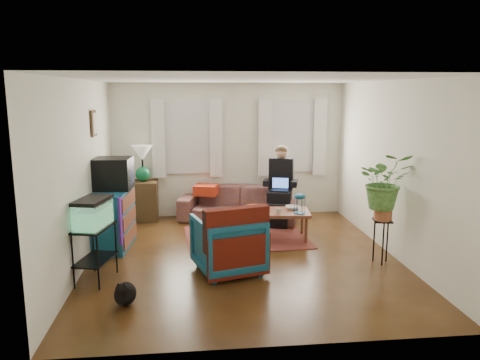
{
  "coord_description": "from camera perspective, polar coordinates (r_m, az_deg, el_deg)",
  "views": [
    {
      "loc": [
        -0.75,
        -6.59,
        2.43
      ],
      "look_at": [
        0.0,
        0.4,
        1.1
      ],
      "focal_mm": 35.0,
      "sensor_mm": 36.0,
      "label": 1
    }
  ],
  "objects": [
    {
      "name": "aquarium",
      "position": [
        6.25,
        -17.5,
        -3.78
      ],
      "size": [
        0.46,
        0.65,
        0.38
      ],
      "primitive_type": "cube",
      "rotation": [
        0.0,
        0.0,
        -0.24
      ],
      "color": "#7FD899",
      "rests_on": "aquarium_stand"
    },
    {
      "name": "sofa",
      "position": [
        8.91,
        -0.18,
        -2.25
      ],
      "size": [
        2.36,
        1.46,
        0.86
      ],
      "primitive_type": "imported",
      "rotation": [
        0.0,
        0.0,
        -0.29
      ],
      "color": "brown",
      "rests_on": "floor"
    },
    {
      "name": "window_right",
      "position": [
        9.33,
        6.31,
        5.23
      ],
      "size": [
        1.08,
        0.04,
        1.38
      ],
      "primitive_type": "cube",
      "color": "white",
      "rests_on": "wall_back"
    },
    {
      "name": "curtains_right",
      "position": [
        9.25,
        6.41,
        5.18
      ],
      "size": [
        1.36,
        0.06,
        1.5
      ],
      "primitive_type": "cube",
      "color": "white",
      "rests_on": "wall_back"
    },
    {
      "name": "dresser",
      "position": [
        7.66,
        -15.28,
        -4.58
      ],
      "size": [
        0.6,
        1.06,
        0.92
      ],
      "primitive_type": "cube",
      "rotation": [
        0.0,
        0.0,
        -0.08
      ],
      "color": "#126F6F",
      "rests_on": "floor"
    },
    {
      "name": "potted_plant",
      "position": [
        6.86,
        17.19,
        -1.14
      ],
      "size": [
        0.83,
        0.75,
        0.81
      ],
      "primitive_type": "imported",
      "rotation": [
        0.0,
        0.0,
        -0.19
      ],
      "color": "#599947",
      "rests_on": "plant_stand"
    },
    {
      "name": "armchair",
      "position": [
        6.41,
        -1.48,
        -7.44
      ],
      "size": [
        1.03,
        0.99,
        0.87
      ],
      "primitive_type": "imported",
      "rotation": [
        0.0,
        0.0,
        3.42
      ],
      "color": "navy",
      "rests_on": "floor"
    },
    {
      "name": "serape_throw",
      "position": [
        6.06,
        -0.36,
        -6.73
      ],
      "size": [
        0.89,
        0.43,
        0.71
      ],
      "primitive_type": "cube",
      "rotation": [
        0.0,
        0.0,
        0.28
      ],
      "color": "#9E0A0A",
      "rests_on": "armchair"
    },
    {
      "name": "snack_tray",
      "position": [
        7.94,
        1.84,
        -3.36
      ],
      "size": [
        0.39,
        0.39,
        0.04
      ],
      "primitive_type": "cylinder",
      "rotation": [
        0.0,
        0.0,
        -0.1
      ],
      "color": "#B21414",
      "rests_on": "coffee_table"
    },
    {
      "name": "floor",
      "position": [
        7.06,
        0.35,
        -9.41
      ],
      "size": [
        4.5,
        5.0,
        0.01
      ],
      "primitive_type": "cube",
      "color": "#4F2B14",
      "rests_on": "ground"
    },
    {
      "name": "bowl",
      "position": [
        7.94,
        6.41,
        -3.38
      ],
      "size": [
        0.25,
        0.25,
        0.06
      ],
      "primitive_type": "imported",
      "rotation": [
        0.0,
        0.0,
        -0.1
      ],
      "color": "white",
      "rests_on": "coffee_table"
    },
    {
      "name": "crt_tv",
      "position": [
        7.6,
        -15.21,
        0.78
      ],
      "size": [
        0.61,
        0.56,
        0.49
      ],
      "primitive_type": "cube",
      "rotation": [
        0.0,
        0.0,
        -0.08
      ],
      "color": "black",
      "rests_on": "dresser"
    },
    {
      "name": "window_left",
      "position": [
        9.11,
        -6.44,
        5.1
      ],
      "size": [
        1.08,
        0.04,
        1.38
      ],
      "primitive_type": "cube",
      "color": "white",
      "rests_on": "wall_back"
    },
    {
      "name": "seated_person",
      "position": [
        8.76,
        4.95,
        -1.01
      ],
      "size": [
        0.72,
        0.81,
        1.32
      ],
      "primitive_type": null,
      "rotation": [
        0.0,
        0.0,
        -0.29
      ],
      "color": "black",
      "rests_on": "sofa"
    },
    {
      "name": "coffee_table",
      "position": [
        7.88,
        4.17,
        -5.46
      ],
      "size": [
        1.22,
        0.75,
        0.48
      ],
      "primitive_type": "cube",
      "rotation": [
        0.0,
        0.0,
        -0.1
      ],
      "color": "brown",
      "rests_on": "floor"
    },
    {
      "name": "area_rug",
      "position": [
        7.99,
        0.71,
        -6.94
      ],
      "size": [
        2.11,
        1.74,
        0.01
      ],
      "primitive_type": "cube",
      "rotation": [
        0.0,
        0.0,
        0.07
      ],
      "color": "maroon",
      "rests_on": "floor"
    },
    {
      "name": "black_cat",
      "position": [
        5.69,
        -13.83,
        -13.05
      ],
      "size": [
        0.28,
        0.41,
        0.33
      ],
      "primitive_type": "ellipsoid",
      "rotation": [
        0.0,
        0.0,
        -0.08
      ],
      "color": "black",
      "rests_on": "floor"
    },
    {
      "name": "plant_stand",
      "position": [
        7.05,
        16.85,
        -7.18
      ],
      "size": [
        0.32,
        0.32,
        0.64
      ],
      "primitive_type": "cube",
      "rotation": [
        0.0,
        0.0,
        -0.19
      ],
      "color": "black",
      "rests_on": "floor"
    },
    {
      "name": "side_table",
      "position": [
        9.14,
        -11.63,
        -2.48
      ],
      "size": [
        0.53,
        0.53,
        0.76
      ],
      "primitive_type": "cube",
      "rotation": [
        0.0,
        0.0,
        0.01
      ],
      "color": "#3B2416",
      "rests_on": "floor"
    },
    {
      "name": "wall_left",
      "position": [
        6.85,
        -18.68,
        0.65
      ],
      "size": [
        0.01,
        5.0,
        2.6
      ],
      "primitive_type": "cube",
      "color": "silver",
      "rests_on": "floor"
    },
    {
      "name": "table_lamp",
      "position": [
        9.01,
        -11.8,
        1.89
      ],
      "size": [
        0.39,
        0.39,
        0.69
      ],
      "primitive_type": null,
      "rotation": [
        0.0,
        0.0,
        0.01
      ],
      "color": "white",
      "rests_on": "side_table"
    },
    {
      "name": "ceiling",
      "position": [
        6.63,
        0.38,
        12.18
      ],
      "size": [
        4.5,
        5.0,
        0.01
      ],
      "primitive_type": "cube",
      "color": "white",
      "rests_on": "wall_back"
    },
    {
      "name": "wall_front",
      "position": [
        4.31,
        4.13,
        -4.5
      ],
      "size": [
        4.5,
        0.01,
        2.6
      ],
      "primitive_type": "cube",
      "color": "silver",
      "rests_on": "floor"
    },
    {
      "name": "cup_a",
      "position": [
        7.68,
        2.3,
        -3.61
      ],
      "size": [
        0.14,
        0.14,
        0.1
      ],
      "primitive_type": "imported",
      "rotation": [
        0.0,
        0.0,
        -0.1
      ],
      "color": "white",
      "rests_on": "coffee_table"
    },
    {
      "name": "picture_frame",
      "position": [
        7.6,
        -17.35,
        6.61
      ],
      "size": [
        0.04,
        0.32,
        0.4
      ],
      "primitive_type": "cube",
      "color": "#3D2616",
      "rests_on": "wall_left"
    },
    {
      "name": "curtains_left",
      "position": [
        9.03,
        -6.44,
        5.05
      ],
      "size": [
        1.36,
        0.06,
        1.5
      ],
      "primitive_type": "cube",
      "color": "white",
      "rests_on": "wall_back"
    },
    {
      "name": "wall_right",
      "position": [
        7.33,
        18.13,
        1.31
      ],
      "size": [
        0.01,
        5.0,
        2.6
      ],
      "primitive_type": "cube",
      "color": "silver",
      "rests_on": "floor"
    },
    {
      "name": "wall_back",
      "position": [
        9.19,
        -1.4,
        3.64
      ],
      "size": [
        4.5,
        0.01,
        2.6
      ],
      "primitive_type": "cube",
      "color": "silver",
      "rests_on": "floor"
    },
    {
      "name": "aquarium_stand",
      "position": [
        6.41,
        -17.22,
        -8.59
      ],
      "size": [
        0.51,
        0.72,
        0.73
      ],
      "primitive_type": "cube",
      "rotation": [
        0.0,
        0.0,
        -0.24
      ],
      "color": "black",
      "rests_on": "floor"
    },
    {
      "name": "cup_b",
      "position": [
        7.62,
        4.7,
        -3.77
      ],
      "size": [
        0.12,
        0.12,
        0.1
      ],
      "primitive_type": "imported",
      "rotation": [
        0.0,
        0.0,
        -0.1
      ],
      "color": "beige",
      "rests_on": "coffee_table"
    },
    {
      "name": "birdcage",
      "position": [
        7.66,
        7.28,
        -2.84
      ],
      "size": [
        0.21,
        0.21,
        0.34
      ],
      "primitive_type": null,
      "rotation": [
        0.0,
        0.0,
        -0.1
      ],
      "color": "#115B6B",
      "rests_on": "coffee_table"
    }
  ]
}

